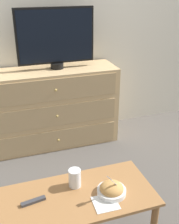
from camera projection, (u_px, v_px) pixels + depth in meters
ground_plane at (55, 130)px, 3.40m from camera, size 12.00×12.00×0.00m
wall_back at (48, 18)px, 2.87m from camera, size 12.00×0.05×2.60m
dresser at (53, 108)px, 2.99m from camera, size 1.36×0.45×0.83m
tv at (56, 37)px, 2.73m from camera, size 0.77×0.13×0.59m
coffee_table at (78, 205)px, 1.74m from camera, size 0.94×0.46×0.46m
takeout_bowl at (112, 190)px, 1.71m from camera, size 0.18×0.18×0.17m
drink_cup at (75, 179)px, 1.77m from camera, size 0.08×0.08×0.12m
napkin at (105, 203)px, 1.65m from camera, size 0.15×0.15×0.00m
remote_control at (33, 201)px, 1.65m from camera, size 0.15×0.05×0.02m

